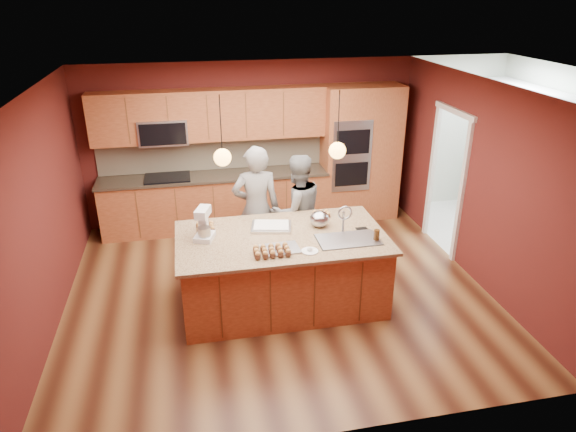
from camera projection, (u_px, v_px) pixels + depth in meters
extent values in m
plane|color=#411F12|center=(278.00, 290.00, 6.94)|extent=(5.50, 5.50, 0.00)
plane|color=silver|center=(276.00, 88.00, 5.84)|extent=(5.50, 5.50, 0.00)
plane|color=#521916|center=(250.00, 143.00, 8.63)|extent=(5.50, 0.00, 5.50)
plane|color=#521916|center=(332.00, 311.00, 4.15)|extent=(5.50, 0.00, 5.50)
plane|color=#521916|center=(42.00, 215.00, 5.89)|extent=(0.00, 5.00, 5.00)
plane|color=#521916|center=(478.00, 182.00, 6.89)|extent=(0.00, 5.00, 5.00)
cube|color=brown|center=(216.00, 202.00, 8.61)|extent=(3.70, 0.60, 0.90)
cube|color=black|center=(214.00, 176.00, 8.41)|extent=(3.74, 0.64, 0.04)
cube|color=beige|center=(212.00, 153.00, 8.55)|extent=(3.70, 0.03, 0.56)
cube|color=brown|center=(210.00, 115.00, 8.12)|extent=(3.70, 0.36, 0.80)
cube|color=black|center=(167.00, 178.00, 8.25)|extent=(0.72, 0.52, 0.03)
cube|color=#A2A3A9|center=(163.00, 131.00, 8.06)|extent=(0.76, 0.40, 0.40)
cube|color=brown|center=(346.00, 154.00, 8.73)|extent=(0.80, 0.60, 2.30)
cube|color=#A2A3A9|center=(352.00, 157.00, 8.44)|extent=(0.66, 0.04, 1.20)
cube|color=brown|center=(382.00, 152.00, 8.85)|extent=(0.50, 0.60, 2.30)
plane|color=silver|center=(477.00, 230.00, 8.67)|extent=(2.60, 2.60, 0.00)
plane|color=beige|center=(540.00, 150.00, 8.29)|extent=(0.00, 2.70, 2.70)
cube|color=white|center=(537.00, 113.00, 8.01)|extent=(0.35, 2.40, 0.75)
cylinder|color=black|center=(221.00, 127.00, 5.61)|extent=(0.01, 0.01, 0.70)
sphere|color=#FFAD47|center=(222.00, 157.00, 5.75)|extent=(0.20, 0.20, 0.20)
cylinder|color=black|center=(339.00, 121.00, 5.85)|extent=(0.01, 0.01, 0.70)
sphere|color=#FFAD47|center=(337.00, 151.00, 6.00)|extent=(0.20, 0.20, 0.20)
cube|color=brown|center=(282.00, 271.00, 6.50)|extent=(2.48, 1.34, 0.91)
cube|color=tan|center=(282.00, 238.00, 6.31)|extent=(2.58, 1.44, 0.04)
cube|color=#A2A3A9|center=(348.00, 246.00, 6.25)|extent=(0.74, 0.43, 0.18)
imported|color=black|center=(256.00, 209.00, 7.15)|extent=(0.68, 0.46, 1.83)
imported|color=slate|center=(297.00, 211.00, 7.29)|extent=(0.94, 0.81, 1.67)
cube|color=white|center=(205.00, 237.00, 6.22)|extent=(0.29, 0.33, 0.06)
cube|color=white|center=(203.00, 220.00, 6.25)|extent=(0.13, 0.11, 0.27)
cube|color=white|center=(203.00, 212.00, 6.11)|extent=(0.22, 0.30, 0.10)
cylinder|color=#ACAFB3|center=(204.00, 233.00, 6.15)|extent=(0.16, 0.16, 0.15)
cube|color=silver|center=(271.00, 227.00, 6.52)|extent=(0.57, 0.47, 0.03)
cube|color=white|center=(271.00, 225.00, 6.51)|extent=(0.49, 0.39, 0.02)
cube|color=#A2A3A9|center=(280.00, 249.00, 5.97)|extent=(0.46, 0.34, 0.02)
ellipsoid|color=#ACAFB3|center=(320.00, 219.00, 6.53)|extent=(0.25, 0.25, 0.21)
cylinder|color=white|center=(310.00, 251.00, 5.93)|extent=(0.20, 0.20, 0.01)
cylinder|color=#371F0C|center=(377.00, 235.00, 6.17)|extent=(0.07, 0.07, 0.14)
cube|color=black|center=(362.00, 229.00, 6.49)|extent=(0.14, 0.08, 0.01)
cube|color=white|center=(522.00, 209.00, 8.32)|extent=(0.70, 0.71, 0.92)
cube|color=white|center=(498.00, 190.00, 8.88)|extent=(0.71, 0.73, 1.08)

